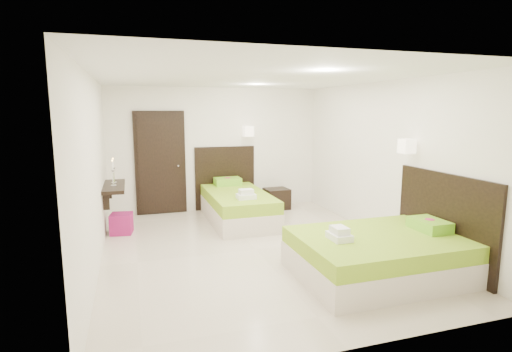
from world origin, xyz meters
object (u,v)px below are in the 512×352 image
object	(u,v)px
bed_double	(383,252)
nightstand	(277,199)
bed_single	(237,204)
ottoman	(122,224)

from	to	relation	value
bed_double	nightstand	size ratio (longest dim) A/B	4.16
bed_single	ottoman	size ratio (longest dim) A/B	6.14
nightstand	ottoman	distance (m)	3.32
nightstand	ottoman	size ratio (longest dim) A/B	1.41
bed_double	ottoman	size ratio (longest dim) A/B	5.87
bed_single	bed_double	xyz separation A→B (m)	(1.12, -3.15, -0.02)
bed_single	ottoman	bearing A→B (deg)	-173.20
nightstand	ottoman	xyz separation A→B (m)	(-3.21, -0.87, -0.04)
bed_single	bed_double	bearing A→B (deg)	-70.38
bed_double	ottoman	xyz separation A→B (m)	(-3.27, 2.90, -0.13)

